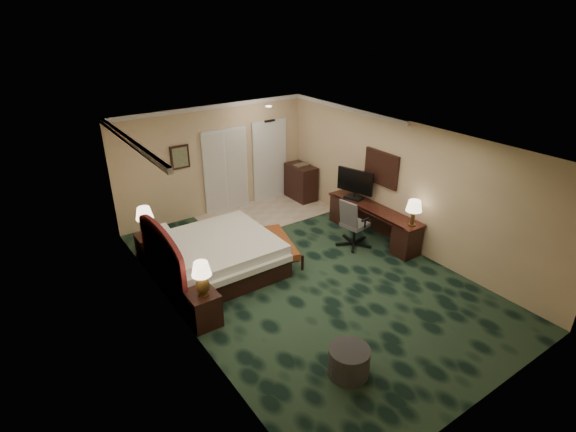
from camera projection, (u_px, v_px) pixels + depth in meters
floor at (306, 276)px, 8.73m from camera, size 5.00×7.50×0.00m
ceiling at (309, 141)px, 7.58m from camera, size 5.00×7.50×0.00m
wall_back at (215, 160)px, 10.94m from camera, size 5.00×0.00×2.70m
wall_front at (497, 321)px, 5.37m from camera, size 5.00×0.00×2.70m
wall_left at (177, 252)px, 6.86m from camera, size 0.00×7.50×2.70m
wall_right at (403, 185)px, 9.44m from camera, size 0.00×7.50×2.70m
crown_molding at (309, 144)px, 7.60m from camera, size 5.00×7.50×0.10m
tile_patch at (266, 213)px, 11.34m from camera, size 3.20×1.70×0.01m
headboard at (163, 260)px, 7.91m from camera, size 0.12×2.00×1.40m
entry_door at (270, 161)px, 11.85m from camera, size 1.02×0.06×2.18m
closet_doors at (226, 170)px, 11.17m from camera, size 1.20×0.06×2.10m
wall_art at (180, 157)px, 10.34m from camera, size 0.45×0.06×0.55m
wall_mirror at (381, 168)px, 9.78m from camera, size 0.05×0.95×0.75m
bed at (217, 256)px, 8.75m from camera, size 2.15×2.00×0.68m
nightstand_near at (203, 308)px, 7.32m from camera, size 0.47×0.54×0.59m
nightstand_far at (149, 247)px, 9.22m from camera, size 0.43×0.49×0.53m
lamp_near at (202, 279)px, 7.04m from camera, size 0.37×0.37×0.59m
lamp_far at (145, 222)px, 8.93m from camera, size 0.43×0.43×0.65m
bed_bench at (278, 250)px, 9.18m from camera, size 0.84×1.46×0.47m
ottoman at (349, 361)px, 6.35m from camera, size 0.74×0.74×0.42m
desk at (373, 222)px, 10.07m from camera, size 0.53×2.48×0.72m
tv at (355, 184)px, 10.24m from camera, size 0.33×0.89×0.70m
desk_lamp at (413, 213)px, 9.01m from camera, size 0.32×0.32×0.55m
desk_chair at (355, 222)px, 9.63m from camera, size 0.74×0.70×1.11m
minibar at (301, 182)px, 12.04m from camera, size 0.50×0.89×0.94m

